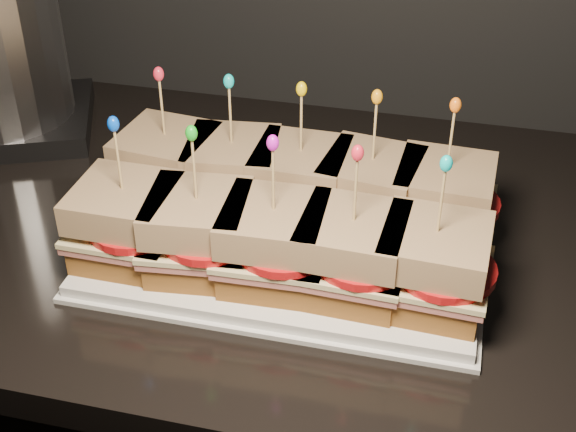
# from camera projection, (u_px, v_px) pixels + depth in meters

# --- Properties ---
(granite_slab) EXTENTS (2.71, 0.65, 0.04)m
(granite_slab) POSITION_uv_depth(u_px,v_px,m) (360.00, 245.00, 0.95)
(granite_slab) COLOR black
(granite_slab) RESTS_ON cabinet
(platter) EXTENTS (0.43, 0.26, 0.02)m
(platter) POSITION_uv_depth(u_px,v_px,m) (288.00, 250.00, 0.90)
(platter) COLOR white
(platter) RESTS_ON granite_slab
(platter_rim) EXTENTS (0.44, 0.28, 0.01)m
(platter_rim) POSITION_uv_depth(u_px,v_px,m) (288.00, 254.00, 0.90)
(platter_rim) COLOR white
(platter_rim) RESTS_ON granite_slab
(sandwich_0_bread_bot) EXTENTS (0.11, 0.11, 0.03)m
(sandwich_0_bread_bot) POSITION_uv_depth(u_px,v_px,m) (170.00, 186.00, 0.97)
(sandwich_0_bread_bot) COLOR #583013
(sandwich_0_bread_bot) RESTS_ON platter
(sandwich_0_ham) EXTENTS (0.12, 0.12, 0.01)m
(sandwich_0_ham) POSITION_uv_depth(u_px,v_px,m) (168.00, 174.00, 0.96)
(sandwich_0_ham) COLOR #BA5453
(sandwich_0_ham) RESTS_ON sandwich_0_bread_bot
(sandwich_0_cheese) EXTENTS (0.12, 0.12, 0.01)m
(sandwich_0_cheese) POSITION_uv_depth(u_px,v_px,m) (168.00, 169.00, 0.95)
(sandwich_0_cheese) COLOR beige
(sandwich_0_cheese) RESTS_ON sandwich_0_ham
(sandwich_0_tomato) EXTENTS (0.10, 0.10, 0.01)m
(sandwich_0_tomato) POSITION_uv_depth(u_px,v_px,m) (175.00, 167.00, 0.94)
(sandwich_0_tomato) COLOR red
(sandwich_0_tomato) RESTS_ON sandwich_0_cheese
(sandwich_0_bread_top) EXTENTS (0.11, 0.11, 0.03)m
(sandwich_0_bread_top) POSITION_uv_depth(u_px,v_px,m) (166.00, 147.00, 0.94)
(sandwich_0_bread_top) COLOR #592D0F
(sandwich_0_bread_top) RESTS_ON sandwich_0_tomato
(sandwich_0_pick) EXTENTS (0.00, 0.00, 0.09)m
(sandwich_0_pick) POSITION_uv_depth(u_px,v_px,m) (162.00, 111.00, 0.91)
(sandwich_0_pick) COLOR tan
(sandwich_0_pick) RESTS_ON sandwich_0_bread_top
(sandwich_0_frill) EXTENTS (0.01, 0.01, 0.02)m
(sandwich_0_frill) POSITION_uv_depth(u_px,v_px,m) (159.00, 74.00, 0.89)
(sandwich_0_frill) COLOR red
(sandwich_0_frill) RESTS_ON sandwich_0_pick
(sandwich_1_bread_bot) EXTENTS (0.11, 0.11, 0.03)m
(sandwich_1_bread_bot) POSITION_uv_depth(u_px,v_px,m) (234.00, 195.00, 0.95)
(sandwich_1_bread_bot) COLOR #583013
(sandwich_1_bread_bot) RESTS_ON platter
(sandwich_1_ham) EXTENTS (0.12, 0.12, 0.01)m
(sandwich_1_ham) POSITION_uv_depth(u_px,v_px,m) (233.00, 182.00, 0.94)
(sandwich_1_ham) COLOR #BA5453
(sandwich_1_ham) RESTS_ON sandwich_1_bread_bot
(sandwich_1_cheese) EXTENTS (0.12, 0.12, 0.01)m
(sandwich_1_cheese) POSITION_uv_depth(u_px,v_px,m) (233.00, 177.00, 0.94)
(sandwich_1_cheese) COLOR beige
(sandwich_1_cheese) RESTS_ON sandwich_1_ham
(sandwich_1_tomato) EXTENTS (0.10, 0.10, 0.01)m
(sandwich_1_tomato) POSITION_uv_depth(u_px,v_px,m) (241.00, 175.00, 0.93)
(sandwich_1_tomato) COLOR red
(sandwich_1_tomato) RESTS_ON sandwich_1_cheese
(sandwich_1_bread_top) EXTENTS (0.11, 0.11, 0.03)m
(sandwich_1_bread_top) POSITION_uv_depth(u_px,v_px,m) (232.00, 155.00, 0.92)
(sandwich_1_bread_top) COLOR #592D0F
(sandwich_1_bread_top) RESTS_ON sandwich_1_tomato
(sandwich_1_pick) EXTENTS (0.00, 0.00, 0.09)m
(sandwich_1_pick) POSITION_uv_depth(u_px,v_px,m) (230.00, 118.00, 0.89)
(sandwich_1_pick) COLOR tan
(sandwich_1_pick) RESTS_ON sandwich_1_bread_top
(sandwich_1_frill) EXTENTS (0.01, 0.01, 0.02)m
(sandwich_1_frill) POSITION_uv_depth(u_px,v_px,m) (229.00, 81.00, 0.87)
(sandwich_1_frill) COLOR #0CB7BB
(sandwich_1_frill) RESTS_ON sandwich_1_pick
(sandwich_2_bread_bot) EXTENTS (0.10, 0.10, 0.03)m
(sandwich_2_bread_bot) POSITION_uv_depth(u_px,v_px,m) (300.00, 204.00, 0.94)
(sandwich_2_bread_bot) COLOR #583013
(sandwich_2_bread_bot) RESTS_ON platter
(sandwich_2_ham) EXTENTS (0.11, 0.11, 0.01)m
(sandwich_2_ham) POSITION_uv_depth(u_px,v_px,m) (300.00, 191.00, 0.93)
(sandwich_2_ham) COLOR #BA5453
(sandwich_2_ham) RESTS_ON sandwich_2_bread_bot
(sandwich_2_cheese) EXTENTS (0.11, 0.11, 0.01)m
(sandwich_2_cheese) POSITION_uv_depth(u_px,v_px,m) (301.00, 186.00, 0.92)
(sandwich_2_cheese) COLOR beige
(sandwich_2_cheese) RESTS_ON sandwich_2_ham
(sandwich_2_tomato) EXTENTS (0.10, 0.10, 0.01)m
(sandwich_2_tomato) POSITION_uv_depth(u_px,v_px,m) (310.00, 184.00, 0.91)
(sandwich_2_tomato) COLOR red
(sandwich_2_tomato) RESTS_ON sandwich_2_cheese
(sandwich_2_bread_top) EXTENTS (0.10, 0.10, 0.03)m
(sandwich_2_bread_top) POSITION_uv_depth(u_px,v_px,m) (301.00, 164.00, 0.91)
(sandwich_2_bread_top) COLOR #592D0F
(sandwich_2_bread_top) RESTS_ON sandwich_2_tomato
(sandwich_2_pick) EXTENTS (0.00, 0.00, 0.09)m
(sandwich_2_pick) POSITION_uv_depth(u_px,v_px,m) (301.00, 126.00, 0.88)
(sandwich_2_pick) COLOR tan
(sandwich_2_pick) RESTS_ON sandwich_2_bread_top
(sandwich_2_frill) EXTENTS (0.01, 0.01, 0.02)m
(sandwich_2_frill) POSITION_uv_depth(u_px,v_px,m) (302.00, 89.00, 0.85)
(sandwich_2_frill) COLOR yellow
(sandwich_2_frill) RESTS_ON sandwich_2_pick
(sandwich_3_bread_bot) EXTENTS (0.11, 0.11, 0.03)m
(sandwich_3_bread_bot) POSITION_uv_depth(u_px,v_px,m) (369.00, 213.00, 0.92)
(sandwich_3_bread_bot) COLOR #583013
(sandwich_3_bread_bot) RESTS_ON platter
(sandwich_3_ham) EXTENTS (0.12, 0.12, 0.01)m
(sandwich_3_ham) POSITION_uv_depth(u_px,v_px,m) (370.00, 200.00, 0.91)
(sandwich_3_ham) COLOR #BA5453
(sandwich_3_ham) RESTS_ON sandwich_3_bread_bot
(sandwich_3_cheese) EXTENTS (0.13, 0.12, 0.01)m
(sandwich_3_cheese) POSITION_uv_depth(u_px,v_px,m) (370.00, 195.00, 0.91)
(sandwich_3_cheese) COLOR beige
(sandwich_3_cheese) RESTS_ON sandwich_3_ham
(sandwich_3_tomato) EXTENTS (0.10, 0.10, 0.01)m
(sandwich_3_tomato) POSITION_uv_depth(u_px,v_px,m) (381.00, 193.00, 0.89)
(sandwich_3_tomato) COLOR red
(sandwich_3_tomato) RESTS_ON sandwich_3_cheese
(sandwich_3_bread_top) EXTENTS (0.12, 0.12, 0.03)m
(sandwich_3_bread_top) POSITION_uv_depth(u_px,v_px,m) (372.00, 173.00, 0.89)
(sandwich_3_bread_top) COLOR #592D0F
(sandwich_3_bread_top) RESTS_ON sandwich_3_tomato
(sandwich_3_pick) EXTENTS (0.00, 0.00, 0.09)m
(sandwich_3_pick) POSITION_uv_depth(u_px,v_px,m) (374.00, 135.00, 0.86)
(sandwich_3_pick) COLOR tan
(sandwich_3_pick) RESTS_ON sandwich_3_bread_top
(sandwich_3_frill) EXTENTS (0.01, 0.01, 0.02)m
(sandwich_3_frill) POSITION_uv_depth(u_px,v_px,m) (377.00, 97.00, 0.84)
(sandwich_3_frill) COLOR orange
(sandwich_3_frill) RESTS_ON sandwich_3_pick
(sandwich_4_bread_bot) EXTENTS (0.10, 0.10, 0.03)m
(sandwich_4_bread_bot) POSITION_uv_depth(u_px,v_px,m) (440.00, 223.00, 0.90)
(sandwich_4_bread_bot) COLOR #583013
(sandwich_4_bread_bot) RESTS_ON platter
(sandwich_4_ham) EXTENTS (0.11, 0.11, 0.01)m
(sandwich_4_ham) POSITION_uv_depth(u_px,v_px,m) (442.00, 209.00, 0.89)
(sandwich_4_ham) COLOR #BA5453
(sandwich_4_ham) RESTS_ON sandwich_4_bread_bot
(sandwich_4_cheese) EXTENTS (0.12, 0.11, 0.01)m
(sandwich_4_cheese) POSITION_uv_depth(u_px,v_px,m) (443.00, 204.00, 0.89)
(sandwich_4_cheese) COLOR beige
(sandwich_4_cheese) RESTS_ON sandwich_4_ham
(sandwich_4_tomato) EXTENTS (0.10, 0.10, 0.01)m
(sandwich_4_tomato) POSITION_uv_depth(u_px,v_px,m) (454.00, 203.00, 0.88)
(sandwich_4_tomato) COLOR red
(sandwich_4_tomato) RESTS_ON sandwich_4_cheese
(sandwich_4_bread_top) EXTENTS (0.11, 0.11, 0.03)m
(sandwich_4_bread_top) POSITION_uv_depth(u_px,v_px,m) (446.00, 182.00, 0.87)
(sandwich_4_bread_top) COLOR #592D0F
(sandwich_4_bread_top) RESTS_ON sandwich_4_tomato
(sandwich_4_pick) EXTENTS (0.00, 0.00, 0.09)m
(sandwich_4_pick) POSITION_uv_depth(u_px,v_px,m) (450.00, 143.00, 0.85)
(sandwich_4_pick) COLOR tan
(sandwich_4_pick) RESTS_ON sandwich_4_bread_top
(sandwich_4_frill) EXTENTS (0.01, 0.01, 0.02)m
(sandwich_4_frill) POSITION_uv_depth(u_px,v_px,m) (455.00, 105.00, 0.82)
(sandwich_4_frill) COLOR orange
(sandwich_4_frill) RESTS_ON sandwich_4_pick
(sandwich_5_bread_bot) EXTENTS (0.10, 0.10, 0.03)m
(sandwich_5_bread_bot) POSITION_uv_depth(u_px,v_px,m) (130.00, 244.00, 0.87)
(sandwich_5_bread_bot) COLOR #583013
(sandwich_5_bread_bot) RESTS_ON platter
(sandwich_5_ham) EXTENTS (0.11, 0.11, 0.01)m
(sandwich_5_ham) POSITION_uv_depth(u_px,v_px,m) (128.00, 231.00, 0.86)
(sandwich_5_ham) COLOR #BA5453
(sandwich_5_ham) RESTS_ON sandwich_5_bread_bot
(sandwich_5_cheese) EXTENTS (0.11, 0.11, 0.01)m
(sandwich_5_cheese) POSITION_uv_depth(u_px,v_px,m) (127.00, 225.00, 0.86)
(sandwich_5_cheese) COLOR beige
(sandwich_5_cheese) RESTS_ON sandwich_5_ham
(sandwich_5_tomato) EXTENTS (0.10, 0.10, 0.01)m
(sandwich_5_tomato) POSITION_uv_depth(u_px,v_px,m) (135.00, 224.00, 0.84)
(sandwich_5_tomato) COLOR red
(sandwich_5_tomato) RESTS_ON sandwich_5_cheese
(sandwich_5_bread_top) EXTENTS (0.10, 0.10, 0.03)m
(sandwich_5_bread_top) POSITION_uv_depth(u_px,v_px,m) (124.00, 202.00, 0.84)
(sandwich_5_bread_top) COLOR #592D0F
(sandwich_5_bread_top) RESTS_ON sandwich_5_tomato
(sandwich_5_pick) EXTENTS (0.00, 0.00, 0.09)m
(sandwich_5_pick) POSITION_uv_depth(u_px,v_px,m) (119.00, 163.00, 0.81)
(sandwich_5_pick) COLOR tan
(sandwich_5_pick) RESTS_ON sandwich_5_bread_top
(sandwich_5_frill) EXTENTS (0.01, 0.01, 0.02)m
(sandwich_5_frill) POSITION_uv_depth(u_px,v_px,m) (113.00, 124.00, 0.79)
(sandwich_5_frill) COLOR blue
(sandwich_5_frill) RESTS_ON sandwich_5_pick
(sandwich_6_bread_bot) EXTENTS (0.11, 0.11, 0.03)m
(sandwich_6_bread_bot) POSITION_uv_depth(u_px,v_px,m) (201.00, 255.00, 0.85)
(sandwich_6_bread_bot) COLOR #583013
(sandwich_6_bread_bot) RESTS_ON platter
(sandwich_6_ham) EXTENTS (0.12, 0.12, 0.01)m
(sandwich_6_ham) POSITION_uv_depth(u_px,v_px,m) (200.00, 241.00, 0.84)
(sandwich_6_ham) COLOR #BA5453
(sandwich_6_ham) RESTS_ON sandwich_6_bread_bot
(sandwich_6_cheese) EXTENTS (0.12, 0.12, 0.01)m
(sandwich_6_cheese) POSITION_uv_depth(u_px,v_px,m) (199.00, 236.00, 0.84)
(sandwich_6_cheese) COLOR beige
(sandwich_6_cheese) RESTS_ON sandwich_6_ham
(sandwich_6_tomato) EXTENTS (0.10, 0.10, 0.01)m
(sandwich_6_tomato) POSITION_uv_depth(u_px,v_px,m) (208.00, 235.00, 0.83)
(sandwich_6_tomato) COLOR red
(sandwich_6_tomato) RESTS_ON sandwich_6_cheese
(sandwich_6_bread_top) EXTENTS (0.11, 0.11, 0.03)m
(sandwich_6_bread_top) POSITION_uv_depth(u_px,v_px,m) (197.00, 213.00, 0.82)
(sandwich_6_bread_top) COLOR #592D0F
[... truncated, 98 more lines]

